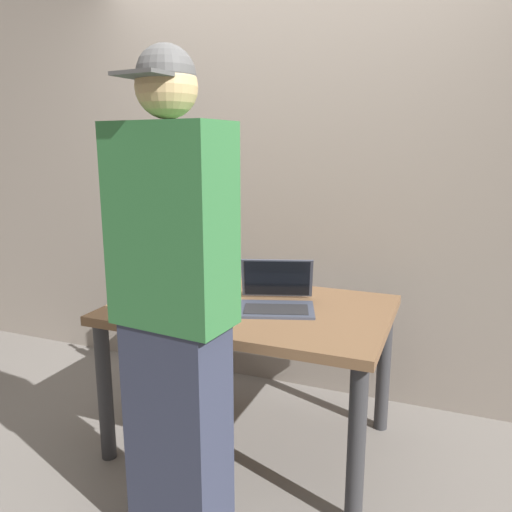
# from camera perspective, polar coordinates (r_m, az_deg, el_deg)

# --- Properties ---
(ground_plane) EXTENTS (8.00, 8.00, 0.00)m
(ground_plane) POSITION_cam_1_polar(r_m,az_deg,el_deg) (2.80, -0.52, -20.28)
(ground_plane) COLOR slate
(ground_plane) RESTS_ON ground
(desk) EXTENTS (1.33, 0.89, 0.74)m
(desk) POSITION_cam_1_polar(r_m,az_deg,el_deg) (2.51, -0.54, -7.85)
(desk) COLOR brown
(desk) RESTS_ON ground
(laptop) EXTENTS (0.44, 0.43, 0.22)m
(laptop) POSITION_cam_1_polar(r_m,az_deg,el_deg) (2.44, 2.35, -4.70)
(laptop) COLOR #383D4C
(laptop) RESTS_ON desk
(beer_bottle_dark) EXTENTS (0.06, 0.06, 0.32)m
(beer_bottle_dark) POSITION_cam_1_polar(r_m,az_deg,el_deg) (2.83, -5.50, -0.83)
(beer_bottle_dark) COLOR #472B14
(beer_bottle_dark) RESTS_ON desk
(beer_bottle_green) EXTENTS (0.06, 0.06, 0.32)m
(beer_bottle_green) POSITION_cam_1_polar(r_m,az_deg,el_deg) (2.91, -7.95, -0.53)
(beer_bottle_green) COLOR brown
(beer_bottle_green) RESTS_ON desk
(beer_bottle_brown) EXTENTS (0.06, 0.06, 0.28)m
(beer_bottle_brown) POSITION_cam_1_polar(r_m,az_deg,el_deg) (2.90, -9.82, -0.96)
(beer_bottle_brown) COLOR #333333
(beer_bottle_brown) RESTS_ON desk
(beer_bottle_amber) EXTENTS (0.07, 0.07, 0.29)m
(beer_bottle_amber) POSITION_cam_1_polar(r_m,az_deg,el_deg) (2.76, -6.28, -1.34)
(beer_bottle_amber) COLOR #1E5123
(beer_bottle_amber) RESTS_ON desk
(person_figure) EXTENTS (0.44, 0.32, 1.83)m
(person_figure) POSITION_cam_1_polar(r_m,az_deg,el_deg) (1.83, -9.22, -6.23)
(person_figure) COLOR #2D3347
(person_figure) RESTS_ON ground
(back_wall) EXTENTS (6.00, 0.10, 2.60)m
(back_wall) POSITION_cam_1_polar(r_m,az_deg,el_deg) (3.07, 4.84, 8.45)
(back_wall) COLOR gray
(back_wall) RESTS_ON ground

